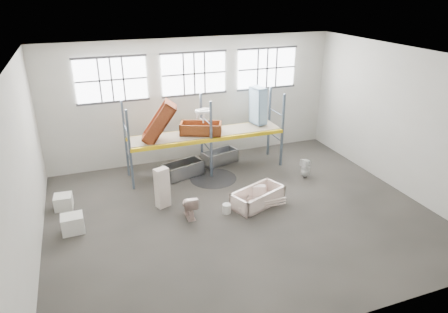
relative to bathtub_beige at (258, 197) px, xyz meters
name	(u,v)px	position (x,y,z in m)	size (l,w,h in m)	color
floor	(240,214)	(-0.78, -0.32, -0.32)	(12.00, 10.00, 0.10)	#4E4943
ceiling	(243,56)	(-0.78, -0.32, 4.78)	(12.00, 10.00, 0.10)	silver
wall_back	(194,100)	(-0.78, 4.73, 2.23)	(12.00, 0.10, 5.00)	#B9B8AC
wall_front	(341,230)	(-0.78, -5.37, 2.23)	(12.00, 0.10, 5.00)	#AAA99E
wall_left	(21,171)	(-6.83, -0.32, 2.23)	(0.10, 10.00, 5.00)	#9F9D94
wall_right	(401,120)	(5.27, -0.32, 2.23)	(0.10, 10.00, 5.00)	#ABA99E
window_left	(111,80)	(-3.98, 4.62, 3.33)	(2.60, 0.04, 1.60)	white
window_mid	(194,74)	(-0.78, 4.62, 3.33)	(2.60, 0.04, 1.60)	white
window_right	(267,68)	(2.42, 4.62, 3.33)	(2.60, 0.04, 1.60)	white
rack_upright_la	(130,151)	(-3.78, 2.58, 1.23)	(0.08, 0.08, 3.00)	slate
rack_upright_lb	(125,139)	(-3.78, 3.78, 1.23)	(0.08, 0.08, 3.00)	slate
rack_upright_ma	(211,140)	(-0.78, 2.58, 1.23)	(0.08, 0.08, 3.00)	slate
rack_upright_mb	(202,130)	(-0.78, 3.78, 1.23)	(0.08, 0.08, 3.00)	slate
rack_upright_ra	(282,131)	(2.22, 2.58, 1.23)	(0.08, 0.08, 3.00)	slate
rack_upright_rb	(269,122)	(2.22, 3.78, 1.23)	(0.08, 0.08, 3.00)	slate
rack_beam_front	(211,140)	(-0.78, 2.58, 1.23)	(6.00, 0.10, 0.14)	yellow
rack_beam_back	(202,130)	(-0.78, 3.78, 1.23)	(6.00, 0.10, 0.14)	yellow
shelf_deck	(206,133)	(-0.78, 3.18, 1.31)	(5.90, 1.10, 0.03)	gray
wet_patch	(213,178)	(-0.78, 2.38, -0.27)	(1.80, 1.80, 0.00)	black
bathtub_beige	(258,197)	(0.00, 0.00, 0.00)	(1.84, 0.87, 0.54)	#F8D9CC
cistern_spare	(259,191)	(0.20, 0.35, 0.01)	(0.46, 0.22, 0.43)	beige
sink_in_tub	(242,198)	(-0.45, 0.30, -0.11)	(0.49, 0.49, 0.17)	beige
toilet_beige	(189,206)	(-2.38, 0.04, 0.13)	(0.44, 0.78, 0.79)	beige
cistern_tall	(162,188)	(-3.02, 0.98, 0.42)	(0.45, 0.29, 1.39)	#F2DFCF
toilet_white	(306,168)	(2.60, 1.27, 0.11)	(0.34, 0.35, 0.76)	white
steel_tub_left	(183,169)	(-1.81, 2.97, 0.01)	(1.54, 0.72, 0.56)	#A4A6AA
steel_tub_right	(220,157)	(-0.05, 3.68, 0.00)	(1.46, 0.68, 0.53)	#B7BAC0
rust_tub_flat	(201,128)	(-1.00, 3.12, 1.55)	(1.56, 0.73, 0.44)	#97481E
rust_tub_tilted	(159,122)	(-2.61, 2.96, 2.02)	(1.65, 0.77, 0.46)	#975321
sink_on_shelf	(203,122)	(-0.93, 3.02, 1.82)	(0.60, 0.46, 0.53)	white
blue_tub_upright	(258,106)	(1.49, 3.37, 2.12)	(1.49, 0.70, 0.42)	#97C1E3
bucket	(227,209)	(-1.18, -0.17, -0.11)	(0.27, 0.27, 0.32)	white
carton_near	(73,224)	(-5.89, 0.43, 0.00)	(0.64, 0.55, 0.55)	silver
carton_far	(63,202)	(-6.16, 2.00, -0.04)	(0.56, 0.56, 0.47)	silver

